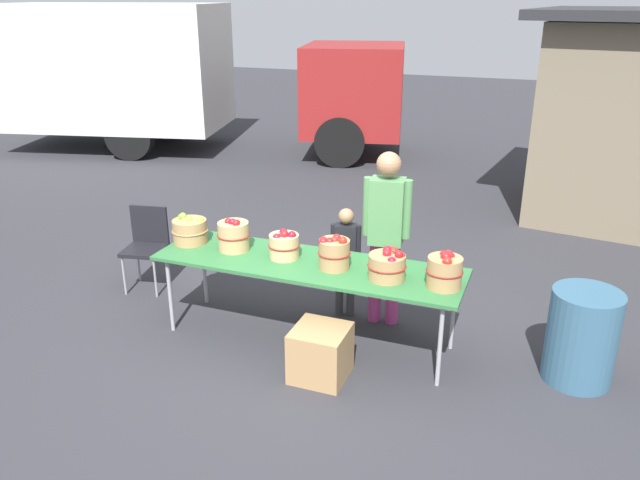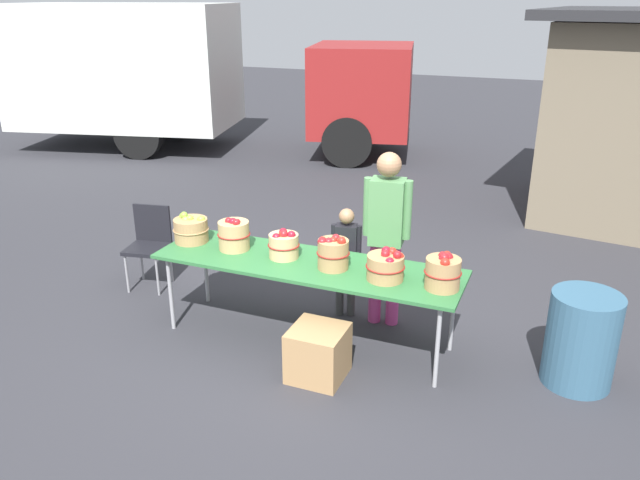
% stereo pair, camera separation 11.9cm
% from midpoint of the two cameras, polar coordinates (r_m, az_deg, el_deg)
% --- Properties ---
extents(ground_plane, '(40.00, 40.00, 0.00)m').
position_cam_midpoint_polar(ground_plane, '(5.74, -1.69, -8.95)').
color(ground_plane, '#2D2D33').
extents(market_table, '(2.70, 0.76, 0.75)m').
position_cam_midpoint_polar(market_table, '(5.42, -1.77, -2.43)').
color(market_table, '#2D6B38').
rests_on(market_table, ground).
extents(apple_basket_green_0, '(0.33, 0.33, 0.28)m').
position_cam_midpoint_polar(apple_basket_green_0, '(5.94, -12.31, 0.86)').
color(apple_basket_green_0, '#A87F51').
rests_on(apple_basket_green_0, market_table).
extents(apple_basket_red_0, '(0.30, 0.30, 0.31)m').
position_cam_midpoint_polar(apple_basket_red_0, '(5.68, -8.46, 0.44)').
color(apple_basket_red_0, tan).
rests_on(apple_basket_red_0, market_table).
extents(apple_basket_red_1, '(0.28, 0.28, 0.27)m').
position_cam_midpoint_polar(apple_basket_red_1, '(5.47, -3.90, -0.43)').
color(apple_basket_red_1, tan).
rests_on(apple_basket_red_1, market_table).
extents(apple_basket_red_2, '(0.28, 0.28, 0.30)m').
position_cam_midpoint_polar(apple_basket_red_2, '(5.24, 0.62, -1.15)').
color(apple_basket_red_2, '#A87F51').
rests_on(apple_basket_red_2, market_table).
extents(apple_basket_red_3, '(0.32, 0.32, 0.26)m').
position_cam_midpoint_polar(apple_basket_red_3, '(5.08, 5.50, -2.30)').
color(apple_basket_red_3, '#A87F51').
rests_on(apple_basket_red_3, market_table).
extents(apple_basket_red_4, '(0.29, 0.29, 0.30)m').
position_cam_midpoint_polar(apple_basket_red_4, '(4.99, 10.61, -2.76)').
color(apple_basket_red_4, '#A87F51').
rests_on(apple_basket_red_4, market_table).
extents(vendor_adult, '(0.43, 0.25, 1.65)m').
position_cam_midpoint_polar(vendor_adult, '(5.65, 5.46, 1.29)').
color(vendor_adult, '#CC3F8C').
rests_on(vendor_adult, ground).
extents(child_customer, '(0.28, 0.19, 1.08)m').
position_cam_midpoint_polar(child_customer, '(5.88, 1.76, -1.24)').
color(child_customer, '#3F3F3F').
rests_on(child_customer, ground).
extents(box_truck, '(7.99, 3.88, 2.75)m').
position_cam_midpoint_polar(box_truck, '(12.89, -13.86, 14.54)').
color(box_truck, silver).
rests_on(box_truck, ground).
extents(folding_chair, '(0.47, 0.47, 0.86)m').
position_cam_midpoint_polar(folding_chair, '(6.78, -15.98, -0.12)').
color(folding_chair, black).
rests_on(folding_chair, ground).
extents(trash_barrel, '(0.54, 0.54, 0.77)m').
position_cam_midpoint_polar(trash_barrel, '(5.40, 22.12, -8.14)').
color(trash_barrel, '#335972').
rests_on(trash_barrel, ground).
extents(produce_crate, '(0.43, 0.43, 0.43)m').
position_cam_midpoint_polar(produce_crate, '(5.12, -0.63, -10.23)').
color(produce_crate, '#A87F51').
rests_on(produce_crate, ground).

